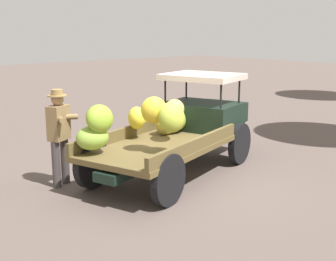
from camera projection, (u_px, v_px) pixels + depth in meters
name	position (u px, v px, depth m)	size (l,w,h in m)	color
ground_plane	(178.00, 179.00, 8.69)	(60.00, 60.00, 0.00)	brown
truck	(181.00, 125.00, 9.07)	(4.66, 2.77, 1.87)	black
farmer	(59.00, 132.00, 8.13)	(0.57, 0.54, 1.75)	#443D3D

